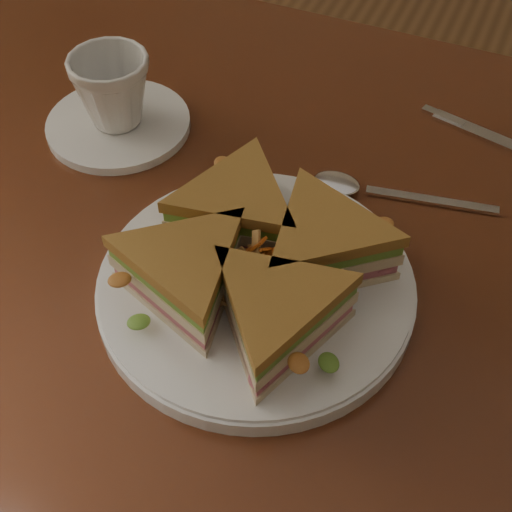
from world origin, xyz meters
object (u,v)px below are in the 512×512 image
at_px(knife, 506,144).
at_px(saucer, 119,124).
at_px(coffee_cup, 112,91).
at_px(spoon, 359,188).
at_px(table, 312,319).
at_px(plate, 256,288).
at_px(sandwich_wedges, 256,260).

xyz_separation_m(knife, saucer, (-0.40, -0.14, 0.00)).
bearing_deg(coffee_cup, knife, 8.19).
bearing_deg(spoon, table, -104.32).
bearing_deg(saucer, knife, 19.27).
bearing_deg(plate, knife, 60.27).
distance_m(table, sandwich_wedges, 0.16).
bearing_deg(coffee_cup, spoon, -9.21).
bearing_deg(saucer, coffee_cup, 0.00).
xyz_separation_m(spoon, saucer, (-0.27, -0.01, 0.00)).
relative_size(spoon, coffee_cup, 2.15).
bearing_deg(knife, table, -106.02).
relative_size(saucer, coffee_cup, 1.85).
relative_size(table, coffee_cup, 14.17).
relative_size(sandwich_wedges, spoon, 1.56).
relative_size(table, spoon, 6.58).
height_order(sandwich_wedges, coffee_cup, coffee_cup).
bearing_deg(table, knife, 60.17).
distance_m(plate, knife, 0.33).
bearing_deg(sandwich_wedges, knife, 60.27).
bearing_deg(plate, saucer, 146.49).
xyz_separation_m(spoon, knife, (0.12, 0.13, -0.00)).
height_order(plate, saucer, plate).
distance_m(sandwich_wedges, saucer, 0.28).
height_order(table, plate, plate).
bearing_deg(coffee_cup, plate, -44.58).
xyz_separation_m(plate, knife, (0.17, 0.29, -0.01)).
distance_m(knife, coffee_cup, 0.42).
relative_size(knife, saucer, 1.35).
distance_m(spoon, knife, 0.18).
distance_m(table, saucer, 0.30).
xyz_separation_m(sandwich_wedges, saucer, (-0.23, 0.15, -0.04)).
distance_m(plate, saucer, 0.28).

